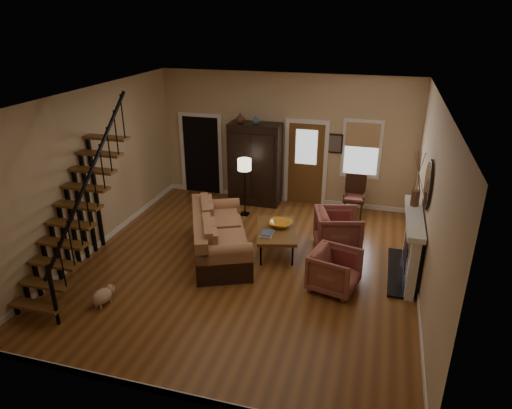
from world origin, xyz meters
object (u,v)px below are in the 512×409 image
(armchair_right, at_px, (338,230))
(floor_lamp, at_px, (245,187))
(armchair_left, at_px, (335,271))
(armoire, at_px, (255,164))
(coffee_table, at_px, (276,240))
(sofa, at_px, (220,235))
(side_chair, at_px, (354,197))

(armchair_right, height_order, floor_lamp, floor_lamp)
(armchair_left, relative_size, armchair_right, 0.88)
(armoire, xyz_separation_m, coffee_table, (1.15, -2.44, -0.79))
(sofa, relative_size, side_chair, 2.37)
(armoire, xyz_separation_m, floor_lamp, (-0.02, -0.84, -0.33))
(side_chair, bearing_deg, coffee_table, -122.00)
(sofa, distance_m, armchair_right, 2.47)
(armchair_right, xyz_separation_m, floor_lamp, (-2.39, 1.12, 0.29))
(coffee_table, relative_size, armchair_left, 1.62)
(coffee_table, distance_m, armchair_right, 1.32)
(sofa, bearing_deg, armchair_left, -38.75)
(armoire, bearing_deg, armchair_right, -39.61)
(armoire, bearing_deg, coffee_table, -64.86)
(coffee_table, relative_size, armchair_right, 1.43)
(coffee_table, bearing_deg, floor_lamp, 126.13)
(armoire, relative_size, coffee_table, 1.57)
(armoire, bearing_deg, floor_lamp, -91.65)
(armoire, distance_m, sofa, 2.96)
(floor_lamp, bearing_deg, armchair_right, -25.05)
(sofa, height_order, armchair_right, sofa)
(armoire, height_order, coffee_table, armoire)
(armchair_left, bearing_deg, floor_lamp, 56.72)
(floor_lamp, bearing_deg, armoire, 88.35)
(armchair_right, bearing_deg, sofa, 97.63)
(sofa, xyz_separation_m, armchair_right, (2.29, 0.94, -0.02))
(coffee_table, bearing_deg, armchair_right, 21.88)
(floor_lamp, bearing_deg, coffee_table, -53.87)
(coffee_table, xyz_separation_m, floor_lamp, (-1.17, 1.60, 0.46))
(sofa, bearing_deg, armchair_right, -1.86)
(sofa, distance_m, armchair_left, 2.49)
(armoire, relative_size, sofa, 0.87)
(armoire, distance_m, floor_lamp, 0.90)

